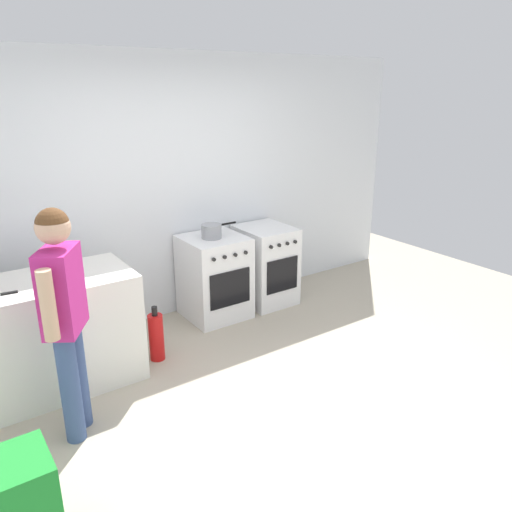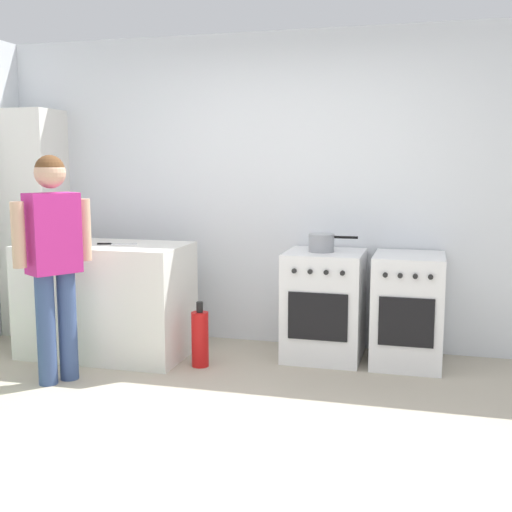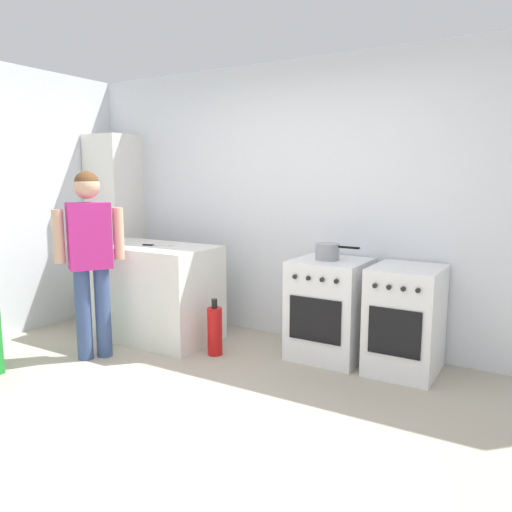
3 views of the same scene
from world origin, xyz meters
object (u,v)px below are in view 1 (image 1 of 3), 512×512
object	(u,v)px
oven_left	(214,277)
knife_chef	(55,277)
oven_right	(265,265)
pot	(212,231)
person	(64,307)
knife_paring	(4,294)
fire_extinguisher	(156,337)

from	to	relation	value
oven_left	knife_chef	size ratio (longest dim) A/B	2.76
oven_right	knife_chef	distance (m)	2.33
oven_left	knife_chef	xyz separation A→B (m)	(-1.61, -0.38, 0.48)
pot	person	world-z (taller)	person
knife_paring	oven_right	bearing A→B (deg)	11.13
oven_right	pot	bearing A→B (deg)	-178.81
knife_chef	fire_extinguisher	size ratio (longest dim) A/B	0.62
knife_chef	fire_extinguisher	bearing A→B (deg)	-7.64
pot	fire_extinguisher	bearing A→B (deg)	-151.25
knife_paring	person	xyz separation A→B (m)	(0.26, -0.55, 0.04)
oven_right	pot	distance (m)	0.83
person	oven_left	bearing A→B (deg)	31.78
pot	fire_extinguisher	distance (m)	1.19
knife_chef	knife_paring	bearing A→B (deg)	-159.92
oven_left	knife_chef	bearing A→B (deg)	-166.71
oven_left	knife_paring	xyz separation A→B (m)	(-1.98, -0.52, 0.48)
oven_right	knife_paring	xyz separation A→B (m)	(-2.62, -0.52, 0.48)
pot	person	distance (m)	1.99
oven_left	knife_chef	world-z (taller)	knife_chef
oven_left	knife_paring	world-z (taller)	knife_paring
pot	person	bearing A→B (deg)	-148.19
oven_left	fire_extinguisher	distance (m)	1.01
oven_left	oven_right	size ratio (longest dim) A/B	1.00
knife_chef	fire_extinguisher	distance (m)	1.01
knife_paring	fire_extinguisher	xyz separation A→B (m)	(1.11, 0.04, -0.69)
pot	fire_extinguisher	world-z (taller)	pot
knife_chef	person	size ratio (longest dim) A/B	0.19
oven_left	pot	world-z (taller)	pot
oven_left	fire_extinguisher	world-z (taller)	oven_left
knife_paring	fire_extinguisher	bearing A→B (deg)	1.97
fire_extinguisher	oven_right	bearing A→B (deg)	17.52
knife_paring	knife_chef	distance (m)	0.40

